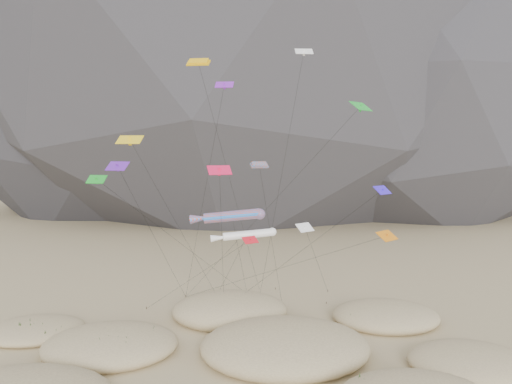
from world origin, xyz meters
TOP-DOWN VIEW (x-y plane):
  - dunes at (-1.29, 4.16)m, footprint 52.28×36.96m
  - dune_grass at (-1.80, 3.52)m, footprint 43.61×30.28m
  - kite_stakes at (1.26, 23.41)m, footprint 23.55×8.12m
  - rainbow_tube_kite at (-1.59, 11.20)m, footprint 7.77×14.34m
  - white_tube_kite at (0.03, 11.45)m, footprint 6.90×13.30m
  - orange_parafoil at (-4.51, 12.18)m, footprint 8.46×16.78m
  - multi_parafoil at (1.69, 13.67)m, footprint 4.47×9.76m
  - delta_kites at (0.12, 10.84)m, footprint 31.23×21.85m

SIDE VIEW (x-z plane):
  - kite_stakes at x=1.26m, z-range 0.00..0.30m
  - dunes at x=-1.29m, z-range -1.19..2.70m
  - dune_grass at x=-1.80m, z-range 0.08..1.58m
  - white_tube_kite at x=0.03m, z-range 4.91..16.11m
  - rainbow_tube_kite at x=-1.59m, z-range 5.82..19.19m
  - multi_parafoil at x=1.69m, z-range 8.37..26.43m
  - delta_kites at x=0.12m, z-range 2.64..32.67m
  - orange_parafoil at x=-4.51m, z-range 13.35..41.89m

